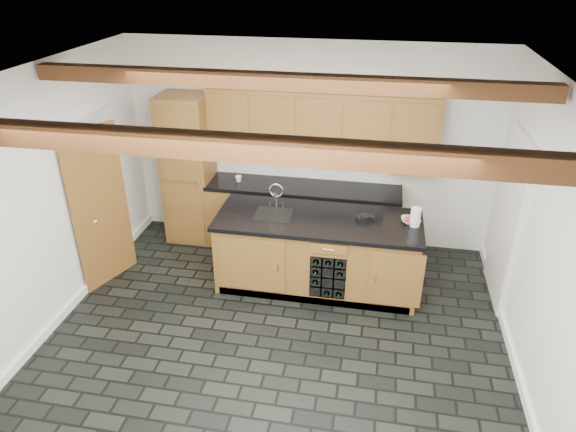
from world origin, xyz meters
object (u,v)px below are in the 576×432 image
(kitchen_scale, at_px, (365,218))
(paper_towel, at_px, (415,217))
(island, at_px, (318,252))
(fruit_bowl, at_px, (411,221))

(kitchen_scale, relative_size, paper_towel, 1.02)
(paper_towel, bearing_deg, island, -177.92)
(island, bearing_deg, paper_towel, 2.08)
(fruit_bowl, xyz_separation_m, paper_towel, (0.04, -0.06, 0.09))
(fruit_bowl, bearing_deg, island, -174.49)
(island, relative_size, kitchen_scale, 10.77)
(island, height_order, kitchen_scale, kitchen_scale)
(island, distance_m, kitchen_scale, 0.74)
(kitchen_scale, xyz_separation_m, paper_towel, (0.57, -0.04, 0.08))
(kitchen_scale, bearing_deg, island, 168.71)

